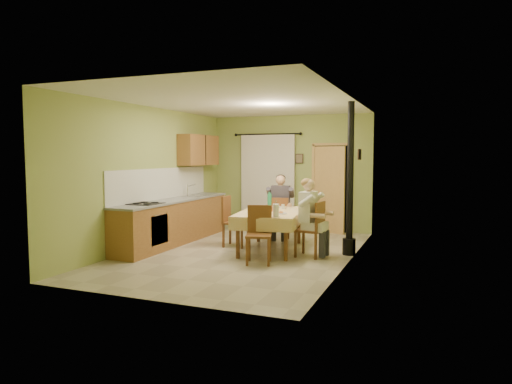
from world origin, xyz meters
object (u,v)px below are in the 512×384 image
at_px(dining_table, 271,231).
at_px(man_far, 280,200).
at_px(chair_left, 235,232).
at_px(man_right, 310,208).
at_px(chair_far, 280,227).
at_px(chair_right, 310,241).
at_px(stove_flue, 350,199).
at_px(chair_near, 259,246).

xyz_separation_m(dining_table, man_far, (-0.17, 1.07, 0.50)).
distance_m(chair_left, man_right, 1.78).
xyz_separation_m(chair_far, chair_right, (1.01, -1.31, 0.00)).
xyz_separation_m(chair_far, man_far, (-0.00, 0.01, 0.59)).
distance_m(chair_far, chair_left, 1.14).
xyz_separation_m(man_right, stove_flue, (0.64, 0.42, 0.15)).
xyz_separation_m(chair_near, man_far, (-0.34, 2.15, 0.59)).
height_order(chair_far, stove_flue, stove_flue).
bearing_deg(man_far, dining_table, -92.67).
bearing_deg(dining_table, chair_near, -89.26).
xyz_separation_m(chair_right, stove_flue, (0.62, 0.42, 0.73)).
height_order(chair_near, stove_flue, stove_flue).
bearing_deg(chair_left, chair_right, 72.76).
height_order(chair_far, man_right, man_right).
bearing_deg(chair_left, man_right, 72.70).
xyz_separation_m(chair_right, man_right, (-0.01, 0.00, 0.59)).
relative_size(chair_near, man_far, 0.70).
distance_m(chair_near, man_right, 1.21).
bearing_deg(man_right, chair_near, 147.43).
height_order(dining_table, stove_flue, stove_flue).
height_order(chair_near, man_right, man_right).
distance_m(dining_table, chair_left, 0.82).
relative_size(dining_table, man_far, 1.47).
xyz_separation_m(dining_table, chair_far, (-0.17, 1.06, -0.09)).
distance_m(dining_table, stove_flue, 1.62).
xyz_separation_m(chair_left, man_right, (1.64, -0.37, 0.59)).
bearing_deg(chair_far, chair_left, -135.92).
relative_size(chair_right, stove_flue, 0.36).
bearing_deg(man_right, dining_table, 79.21).
relative_size(chair_far, stove_flue, 0.33).
height_order(chair_far, chair_right, chair_right).
xyz_separation_m(dining_table, chair_near, (0.17, -1.08, -0.09)).
relative_size(chair_near, chair_right, 0.97).
relative_size(dining_table, man_right, 1.47).
xyz_separation_m(chair_far, man_right, (1.00, -1.31, 0.59)).
bearing_deg(chair_far, man_far, 90.00).
height_order(man_far, stove_flue, stove_flue).
bearing_deg(chair_right, chair_near, 146.75).
xyz_separation_m(chair_near, stove_flue, (1.30, 1.25, 0.73)).
distance_m(chair_far, man_right, 1.75).
bearing_deg(dining_table, chair_left, 163.53).
height_order(chair_left, man_right, man_right).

